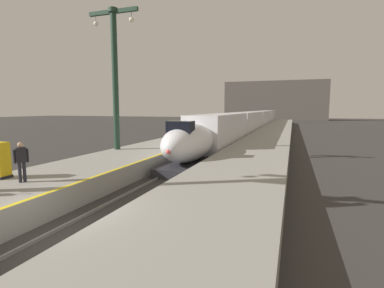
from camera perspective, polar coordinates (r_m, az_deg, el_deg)
The scene contains 11 objects.
ground_plane at distance 10.33m, azimuth -24.04°, elevation -17.11°, with size 260.00×260.00×0.00m, color #33302D.
platform_left at distance 33.48m, azimuth 0.50°, elevation 0.82°, with size 4.80×110.00×1.05m, color gray.
platform_right at distance 31.84m, azimuth 14.45°, elevation 0.28°, with size 4.80×110.00×1.05m, color gray.
platform_left_safety_stripe at distance 32.77m, azimuth 4.28°, elevation 1.59°, with size 0.20×107.80×0.01m, color yellow.
rail_main_left at distance 35.30m, azimuth 7.02°, elevation 0.32°, with size 0.08×110.00×0.12m, color slate.
rail_main_right at distance 35.02m, azimuth 9.42°, elevation 0.23°, with size 0.08×110.00×0.12m, color slate.
highspeed_train_main at distance 52.33m, azimuth 11.96°, elevation 4.47°, with size 2.92×75.55×3.60m.
station_column_mid at distance 22.71m, azimuth -14.95°, elevation 14.38°, with size 4.00×0.68×10.24m.
passenger_mid_platform at distance 13.98m, azimuth -30.57°, elevation -2.54°, with size 0.39×0.50×1.69m.
ticket_machine_yellow at distance 15.37m, azimuth -33.64°, elevation -2.90°, with size 0.76×0.62×1.60m.
terminus_back_wall at distance 109.02m, azimuth 15.89°, elevation 8.22°, with size 36.00×2.00×14.00m, color #4C4742.
Camera 1 is at (6.62, -6.78, 4.11)m, focal length 27.10 mm.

